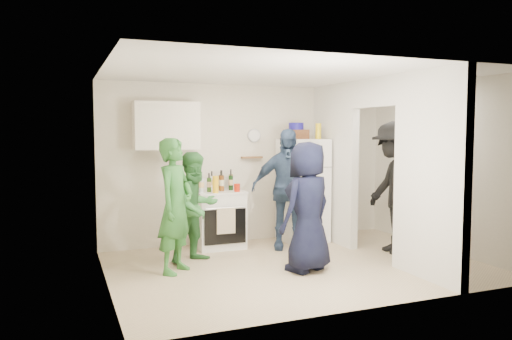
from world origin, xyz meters
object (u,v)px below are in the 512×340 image
(person_green_left, at_px, (175,206))
(blue_bowl, at_px, (296,126))
(wicker_basket, at_px, (296,134))
(person_denim, at_px, (287,189))
(stove, at_px, (219,219))
(fridge, at_px, (303,190))
(person_green_center, at_px, (196,207))
(person_nook, at_px, (395,187))
(person_navy, at_px, (308,207))
(yellow_cup_stack_top, at_px, (318,131))

(person_green_left, bearing_deg, blue_bowl, -22.45)
(wicker_basket, distance_m, person_denim, 1.00)
(person_green_left, height_order, person_denim, person_denim)
(stove, distance_m, fridge, 1.46)
(person_green_center, distance_m, person_nook, 2.88)
(wicker_basket, xyz_separation_m, blue_bowl, (0.00, 0.00, 0.13))
(stove, height_order, person_green_left, person_green_left)
(person_green_center, bearing_deg, person_navy, -63.74)
(fridge, height_order, person_green_left, person_green_left)
(fridge, height_order, blue_bowl, blue_bowl)
(blue_bowl, relative_size, person_green_center, 0.16)
(blue_bowl, relative_size, person_nook, 0.13)
(fridge, relative_size, person_denim, 0.91)
(person_navy, bearing_deg, person_green_center, -62.05)
(blue_bowl, bearing_deg, fridge, -26.57)
(person_green_center, distance_m, person_navy, 1.53)
(stove, bearing_deg, wicker_basket, 0.88)
(fridge, xyz_separation_m, person_navy, (-0.74, -1.60, -0.00))
(wicker_basket, xyz_separation_m, person_green_center, (-1.84, -0.69, -0.97))
(blue_bowl, relative_size, yellow_cup_stack_top, 0.96)
(wicker_basket, bearing_deg, person_green_left, -153.55)
(stove, distance_m, blue_bowl, 1.92)
(person_nook, bearing_deg, person_denim, -113.99)
(stove, distance_m, person_navy, 1.80)
(blue_bowl, bearing_deg, person_denim, -129.83)
(fridge, xyz_separation_m, wicker_basket, (-0.10, 0.05, 0.90))
(wicker_basket, height_order, person_green_center, wicker_basket)
(blue_bowl, bearing_deg, stove, -179.12)
(fridge, height_order, person_green_center, fridge)
(wicker_basket, relative_size, person_denim, 0.19)
(person_green_center, relative_size, person_denim, 0.83)
(yellow_cup_stack_top, xyz_separation_m, person_navy, (-0.96, -1.50, -0.95))
(person_green_left, distance_m, person_green_center, 0.55)
(person_green_center, xyz_separation_m, person_denim, (1.47, 0.25, 0.16))
(person_navy, bearing_deg, person_nook, 169.76)
(person_navy, height_order, person_nook, person_nook)
(person_green_left, relative_size, person_denim, 0.93)
(stove, height_order, person_denim, person_denim)
(blue_bowl, height_order, person_denim, blue_bowl)
(stove, bearing_deg, person_denim, -24.31)
(yellow_cup_stack_top, height_order, person_green_center, yellow_cup_stack_top)
(stove, bearing_deg, person_nook, -28.56)
(wicker_basket, xyz_separation_m, person_navy, (-0.64, -1.65, -0.90))
(fridge, distance_m, blue_bowl, 1.03)
(stove, relative_size, person_green_left, 0.51)
(wicker_basket, height_order, person_navy, wicker_basket)
(blue_bowl, bearing_deg, person_green_left, -153.55)
(person_green_center, bearing_deg, yellow_cup_stack_top, -11.14)
(blue_bowl, distance_m, person_green_left, 2.66)
(person_green_left, relative_size, person_green_center, 1.13)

